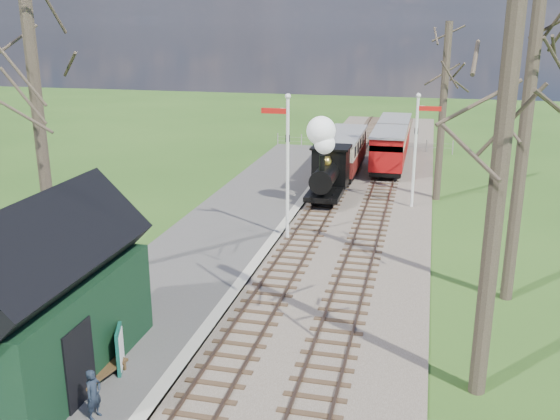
{
  "coord_description": "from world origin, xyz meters",
  "views": [
    {
      "loc": [
        4.87,
        -8.56,
        9.0
      ],
      "look_at": [
        -0.8,
        15.09,
        1.6
      ],
      "focal_mm": 40.0,
      "sensor_mm": 36.0,
      "label": 1
    }
  ],
  "objects": [
    {
      "name": "fence_line",
      "position": [
        0.3,
        36.0,
        0.55
      ],
      "size": [
        12.6,
        0.08,
        1.0
      ],
      "color": "slate",
      "rests_on": "ground"
    },
    {
      "name": "coach",
      "position": [
        0.0,
        28.01,
        1.51
      ],
      "size": [
        2.09,
        7.17,
        2.2
      ],
      "color": "black",
      "rests_on": "ground"
    },
    {
      "name": "sign_board",
      "position": [
        -2.57,
        4.54,
        0.8
      ],
      "size": [
        0.37,
        0.79,
        1.19
      ],
      "color": "#0F4A3C",
      "rests_on": "platform"
    },
    {
      "name": "locomotive",
      "position": [
        -0.01,
        21.95,
        2.07
      ],
      "size": [
        1.79,
        4.18,
        4.48
      ],
      "color": "black",
      "rests_on": "ground"
    },
    {
      "name": "track_near",
      "position": [
        0.0,
        22.0,
        0.1
      ],
      "size": [
        1.6,
        60.0,
        0.15
      ],
      "color": "brown",
      "rests_on": "ground"
    },
    {
      "name": "track_far",
      "position": [
        2.6,
        22.0,
        0.1
      ],
      "size": [
        1.6,
        60.0,
        0.15
      ],
      "color": "brown",
      "rests_on": "ground"
    },
    {
      "name": "ballast_bed",
      "position": [
        1.3,
        22.0,
        0.05
      ],
      "size": [
        8.0,
        60.0,
        0.1
      ],
      "primitive_type": "cube",
      "color": "brown",
      "rests_on": "ground"
    },
    {
      "name": "bench",
      "position": [
        -2.9,
        3.94,
        0.62
      ],
      "size": [
        0.78,
        1.64,
        0.9
      ],
      "color": "#442F18",
      "rests_on": "platform"
    },
    {
      "name": "red_carriage_a",
      "position": [
        2.6,
        29.06,
        1.47
      ],
      "size": [
        2.03,
        5.02,
        2.13
      ],
      "color": "black",
      "rests_on": "ground"
    },
    {
      "name": "red_carriage_b",
      "position": [
        2.6,
        34.56,
        1.47
      ],
      "size": [
        2.03,
        5.02,
        2.13
      ],
      "color": "black",
      "rests_on": "ground"
    },
    {
      "name": "person",
      "position": [
        -2.17,
        2.5,
        0.81
      ],
      "size": [
        0.38,
        0.5,
        1.23
      ],
      "primitive_type": "imported",
      "rotation": [
        0.0,
        0.0,
        1.36
      ],
      "color": "#1B2431",
      "rests_on": "platform"
    },
    {
      "name": "station_shed",
      "position": [
        -4.3,
        4.0,
        2.27
      ],
      "size": [
        3.25,
        6.3,
        4.78
      ],
      "color": "black",
      "rests_on": "platform"
    },
    {
      "name": "coping_strip",
      "position": [
        -1.2,
        14.0,
        0.1
      ],
      "size": [
        0.4,
        44.0,
        0.21
      ],
      "primitive_type": "cube",
      "color": "#B2AD9E",
      "rests_on": "ground"
    },
    {
      "name": "platform",
      "position": [
        -3.5,
        14.0,
        0.1
      ],
      "size": [
        5.0,
        44.0,
        0.2
      ],
      "primitive_type": "cube",
      "color": "#474442",
      "rests_on": "ground"
    },
    {
      "name": "bare_trees",
      "position": [
        1.33,
        10.1,
        5.21
      ],
      "size": [
        15.51,
        22.39,
        12.0
      ],
      "color": "#382D23",
      "rests_on": "ground"
    },
    {
      "name": "semaphore_near",
      "position": [
        -0.77,
        16.0,
        3.62
      ],
      "size": [
        1.22,
        0.24,
        6.22
      ],
      "color": "silver",
      "rests_on": "ground"
    },
    {
      "name": "distant_hills",
      "position": [
        1.4,
        64.38,
        -16.21
      ],
      "size": [
        114.4,
        48.0,
        22.02
      ],
      "color": "#385B23",
      "rests_on": "ground"
    },
    {
      "name": "semaphore_far",
      "position": [
        4.37,
        22.0,
        3.35
      ],
      "size": [
        1.22,
        0.24,
        5.72
      ],
      "color": "silver",
      "rests_on": "ground"
    }
  ]
}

